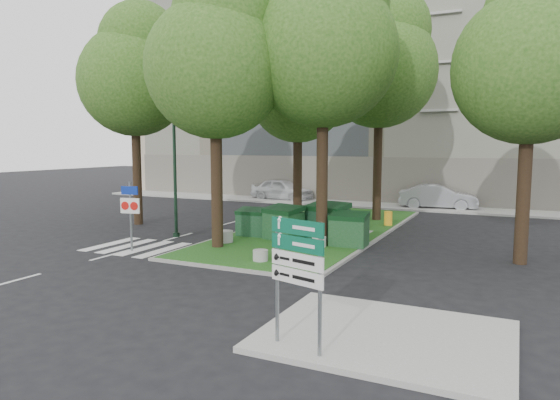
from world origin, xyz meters
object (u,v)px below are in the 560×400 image
Objects in this scene: bollard_right at (319,242)px; car_white at (282,189)px; tree_median_near_left at (218,55)px; tree_median_near_right at (326,38)px; tree_street_right at (534,53)px; dumpster_a at (253,222)px; bollard_left at (225,236)px; bollard_mid at (260,255)px; tree_street_left at (136,70)px; tree_median_mid at (300,83)px; car_silver at (438,197)px; directional_sign at (298,263)px; dumpster_b at (283,223)px; litter_bin at (388,218)px; street_lamp at (175,158)px; dumpster_d at (349,229)px; tree_median_far at (382,59)px; traffic_sign_pole at (130,207)px.

car_white is (-8.66, 14.87, 0.48)m from bollard_right.
tree_median_near_left is 4.09m from tree_median_near_right.
tree_street_right is 12.26m from dumpster_a.
car_white reaches higher than bollard_left.
tree_median_near_left is 18.48m from car_white.
dumpster_a is at bearing -154.23° from car_white.
tree_street_left is at bearing 152.56° from bollard_mid.
tree_street_right is (17.50, -1.00, -0.67)m from tree_street_left.
car_silver is at bearing 61.45° from tree_median_mid.
directional_sign is (6.56, -7.56, -5.53)m from tree_median_near_left.
dumpster_b is (1.60, -0.28, 0.11)m from dumpster_a.
litter_bin is (1.11, 5.85, -7.53)m from tree_median_near_right.
street_lamp is (-13.67, -1.09, -3.55)m from tree_street_right.
bollard_left is 3.82m from bollard_right.
tree_street_right reaches higher than dumpster_d.
dumpster_d is at bearing -84.36° from tree_median_far.
car_silver is (5.76, 16.16, -6.54)m from tree_median_near_left.
street_lamp is (-3.17, 1.41, -3.89)m from tree_median_near_left.
tree_street_right is 18.53× the size of bollard_right.
tree_street_left is 14.34m from litter_bin.
tree_median_near_right is 8.10m from street_lamp.
dumpster_b is at bearing 30.90° from traffic_sign_pole.
car_silver is at bearing 109.14° from tree_street_right.
tree_median_far is 10.93m from dumpster_a.
car_silver is (3.25, 17.60, 0.47)m from bollard_mid.
street_lamp is (-2.88, 0.59, 3.08)m from bollard_left.
street_lamp is at bearing 153.40° from bollard_mid.
bollard_mid is 9.52m from litter_bin.
street_lamp is 3.57m from traffic_sign_pole.
tree_street_left is at bearing 117.24° from traffic_sign_pole.
dumpster_b is 11.12m from directional_sign.
tree_median_near_right is at bearing 5.07° from street_lamp.
tree_median_far reaches higher than tree_street_right.
dumpster_b reaches higher than dumpster_d.
tree_median_mid reaches higher than directional_sign.
dumpster_b reaches higher than bollard_mid.
directional_sign is 23.76m from car_silver.
litter_bin reaches higher than bollard_mid.
tree_median_near_left is 7.10m from dumpster_b.
dumpster_a is 0.54× the size of directional_sign.
tree_street_right is 11.14m from bollard_mid.
tree_street_right is at bearing -42.28° from litter_bin.
tree_median_near_right is 10.61m from tree_street_left.
tree_median_mid is 7.83m from litter_bin.
car_white is (-9.63, 14.19, 0.03)m from dumpster_d.
tree_median_near_left is 1.05× the size of tree_median_mid.
dumpster_a is (-0.02, 2.61, -6.62)m from tree_median_near_left.
litter_bin is at bearing -61.04° from tree_median_far.
bollard_left is (-0.27, -1.79, -0.35)m from dumpster_a.
tree_median_mid is at bearing -161.78° from litter_bin.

